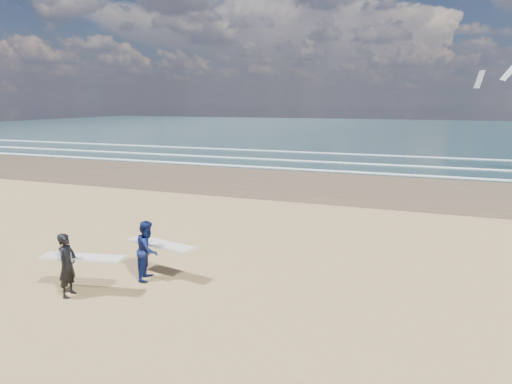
% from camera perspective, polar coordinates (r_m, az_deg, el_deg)
% --- Properties ---
extents(ocean, '(220.00, 100.00, 0.02)m').
position_cam_1_polar(ocean, '(82.42, 28.54, 6.48)').
color(ocean, '#1A343A').
rests_on(ocean, ground).
extents(surfer_near, '(2.26, 1.18, 1.69)m').
position_cam_1_polar(surfer_near, '(12.86, -22.25, -8.31)').
color(surfer_near, black).
rests_on(surfer_near, ground).
extents(surfer_far, '(2.26, 1.31, 1.70)m').
position_cam_1_polar(surfer_far, '(13.37, -13.25, -7.01)').
color(surfer_far, '#0D1749').
rests_on(surfer_far, ground).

